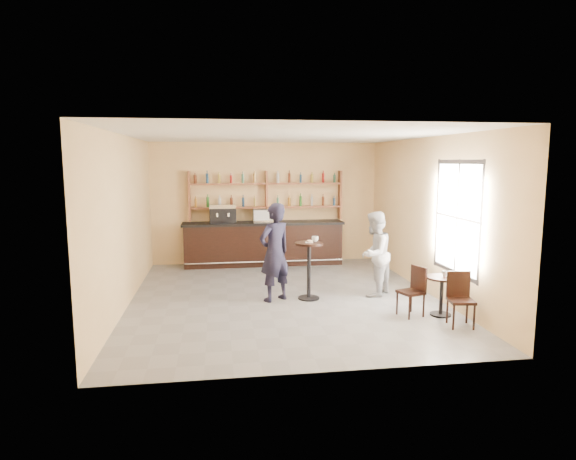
{
  "coord_description": "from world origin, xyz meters",
  "views": [
    {
      "loc": [
        -1.28,
        -9.28,
        2.72
      ],
      "look_at": [
        0.2,
        0.8,
        1.25
      ],
      "focal_mm": 30.0,
      "sensor_mm": 36.0,
      "label": 1
    }
  ],
  "objects": [
    {
      "name": "napkin",
      "position": [
        0.47,
        -0.17,
        1.14
      ],
      "size": [
        0.16,
        0.16,
        0.0
      ],
      "primitive_type": "cube",
      "rotation": [
        0.0,
        0.0,
        -0.08
      ],
      "color": "white",
      "rests_on": "pedestal_table"
    },
    {
      "name": "wall_left",
      "position": [
        -3.0,
        0.0,
        1.6
      ],
      "size": [
        0.0,
        7.0,
        7.0
      ],
      "primitive_type": "plane",
      "rotation": [
        1.57,
        0.0,
        1.57
      ],
      "color": "#E9C084",
      "rests_on": "floor"
    },
    {
      "name": "patron_second",
      "position": [
        1.83,
        -0.1,
        0.86
      ],
      "size": [
        1.04,
        1.06,
        1.72
      ],
      "primitive_type": "imported",
      "rotation": [
        0.0,
        0.0,
        -2.29
      ],
      "color": "#ACABB1",
      "rests_on": "floor"
    },
    {
      "name": "wall_right",
      "position": [
        3.0,
        0.0,
        1.6
      ],
      "size": [
        0.0,
        7.0,
        7.0
      ],
      "primitive_type": "plane",
      "rotation": [
        1.57,
        0.0,
        -1.57
      ],
      "color": "#E9C084",
      "rests_on": "floor"
    },
    {
      "name": "bar_counter",
      "position": [
        -0.11,
        3.15,
        0.57
      ],
      "size": [
        4.19,
        0.82,
        1.13
      ],
      "primitive_type": null,
      "color": "black",
      "rests_on": "floor"
    },
    {
      "name": "cup_pedestal",
      "position": [
        0.61,
        -0.07,
        1.19
      ],
      "size": [
        0.16,
        0.16,
        0.1
      ],
      "primitive_type": "imported",
      "rotation": [
        0.0,
        0.0,
        0.2
      ],
      "color": "white",
      "rests_on": "pedestal_table"
    },
    {
      "name": "window_frame",
      "position": [
        2.99,
        -1.2,
        1.7
      ],
      "size": [
        0.04,
        1.7,
        2.1
      ],
      "primitive_type": null,
      "color": "black",
      "rests_on": "wall_right"
    },
    {
      "name": "liquor_bottles",
      "position": [
        0.0,
        3.37,
        1.98
      ],
      "size": [
        3.68,
        0.1,
        1.0
      ],
      "primitive_type": null,
      "color": "#8C5919",
      "rests_on": "shelf_unit"
    },
    {
      "name": "cafe_table",
      "position": [
        2.6,
        -1.52,
        0.35
      ],
      "size": [
        0.68,
        0.68,
        0.7
      ],
      "primitive_type": null,
      "rotation": [
        0.0,
        0.0,
        -0.27
      ],
      "color": "black",
      "rests_on": "floor"
    },
    {
      "name": "cup_cafe",
      "position": [
        2.65,
        -1.52,
        0.75
      ],
      "size": [
        0.12,
        0.12,
        0.1
      ],
      "primitive_type": "imported",
      "rotation": [
        0.0,
        0.0,
        -0.16
      ],
      "color": "white",
      "rests_on": "cafe_table"
    },
    {
      "name": "ceiling",
      "position": [
        0.0,
        0.0,
        3.2
      ],
      "size": [
        7.0,
        7.0,
        0.0
      ],
      "primitive_type": "plane",
      "rotation": [
        3.14,
        0.0,
        0.0
      ],
      "color": "white",
      "rests_on": "wall_back"
    },
    {
      "name": "man_main",
      "position": [
        -0.21,
        -0.18,
        0.96
      ],
      "size": [
        0.84,
        0.76,
        1.92
      ],
      "primitive_type": "imported",
      "rotation": [
        0.0,
        0.0,
        3.7
      ],
      "color": "black",
      "rests_on": "floor"
    },
    {
      "name": "donut",
      "position": [
        0.48,
        -0.18,
        1.16
      ],
      "size": [
        0.12,
        0.12,
        0.04
      ],
      "primitive_type": "torus",
      "rotation": [
        0.0,
        0.0,
        0.01
      ],
      "color": "#D9864F",
      "rests_on": "napkin"
    },
    {
      "name": "pedestal_table",
      "position": [
        0.47,
        -0.17,
        0.57
      ],
      "size": [
        0.59,
        0.59,
        1.14
      ],
      "primitive_type": null,
      "rotation": [
        0.0,
        0.0,
        -0.07
      ],
      "color": "black",
      "rests_on": "floor"
    },
    {
      "name": "chair_west",
      "position": [
        2.05,
        -1.47,
        0.44
      ],
      "size": [
        0.48,
        0.48,
        0.88
      ],
      "primitive_type": null,
      "rotation": [
        0.0,
        0.0,
        -1.25
      ],
      "color": "black",
      "rests_on": "floor"
    },
    {
      "name": "window_pane",
      "position": [
        2.99,
        -1.2,
        1.7
      ],
      "size": [
        0.0,
        2.0,
        2.0
      ],
      "primitive_type": "plane",
      "rotation": [
        1.57,
        0.0,
        -1.57
      ],
      "color": "white",
      "rests_on": "wall_right"
    },
    {
      "name": "wall_back",
      "position": [
        0.0,
        3.5,
        1.6
      ],
      "size": [
        7.0,
        0.0,
        7.0
      ],
      "primitive_type": "plane",
      "rotation": [
        1.57,
        0.0,
        0.0
      ],
      "color": "#E9C084",
      "rests_on": "floor"
    },
    {
      "name": "shelf_unit",
      "position": [
        0.0,
        3.37,
        1.81
      ],
      "size": [
        4.0,
        0.26,
        1.4
      ],
      "primitive_type": null,
      "color": "brown",
      "rests_on": "wall_back"
    },
    {
      "name": "chair_south",
      "position": [
        2.65,
        -2.12,
        0.45
      ],
      "size": [
        0.45,
        0.45,
        0.9
      ],
      "primitive_type": null,
      "rotation": [
        0.0,
        0.0,
        -0.16
      ],
      "color": "black",
      "rests_on": "floor"
    },
    {
      "name": "wall_front",
      "position": [
        0.0,
        -3.5,
        1.6
      ],
      "size": [
        7.0,
        0.0,
        7.0
      ],
      "primitive_type": "plane",
      "rotation": [
        -1.57,
        0.0,
        0.0
      ],
      "color": "#E9C084",
      "rests_on": "floor"
    },
    {
      "name": "floor",
      "position": [
        0.0,
        0.0,
        0.0
      ],
      "size": [
        7.0,
        7.0,
        0.0
      ],
      "primitive_type": "plane",
      "color": "slate",
      "rests_on": "ground"
    },
    {
      "name": "pastry_case",
      "position": [
        -0.11,
        3.15,
        1.3
      ],
      "size": [
        0.59,
        0.49,
        0.33
      ],
      "primitive_type": null,
      "rotation": [
        0.0,
        0.0,
        -0.11
      ],
      "color": "silver",
      "rests_on": "bar_counter"
    },
    {
      "name": "espresso_machine",
      "position": [
        -1.16,
        3.15,
        1.37
      ],
      "size": [
        0.68,
        0.46,
        0.48
      ],
      "primitive_type": null,
      "rotation": [
        0.0,
        0.0,
        0.04
      ],
      "color": "black",
      "rests_on": "bar_counter"
    }
  ]
}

